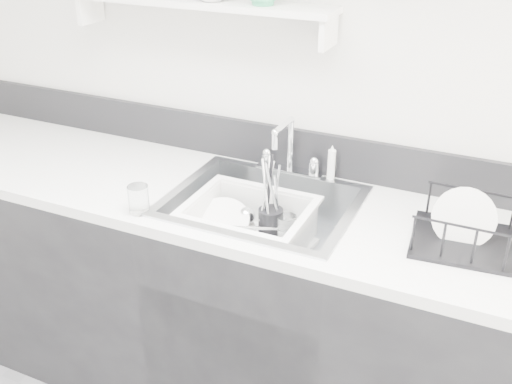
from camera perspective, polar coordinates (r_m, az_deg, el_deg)
The scene contains 15 objects.
room_shell at distance 1.14m, azimuth -16.78°, elevation 15.94°, with size 3.50×3.00×2.60m.
counter_run at distance 2.30m, azimuth 0.53°, elevation -11.06°, with size 3.20×0.62×0.92m.
backsplash at distance 2.26m, azimuth 3.70°, elevation 4.12°, with size 3.20×0.02×0.16m, color black.
sink at distance 2.09m, azimuth 0.57°, elevation -3.08°, with size 0.64×0.52×0.20m, color silver, non-canonical shape.
faucet at distance 2.23m, azimuth 3.19°, elevation 3.17°, with size 0.26×0.18×0.23m.
side_sprayer at distance 2.18m, azimuth 7.20°, elevation 2.76°, with size 0.03×0.03×0.14m, color white.
wall_shelf at distance 2.20m, azimuth -5.47°, elevation 17.33°, with size 1.00×0.16×0.12m.
wash_tub at distance 2.07m, azimuth -0.69°, elevation -3.27°, with size 0.42×0.34×0.16m, color white, non-canonical shape.
plate_stack at distance 2.14m, azimuth -3.21°, elevation -3.49°, with size 0.26×0.25×0.10m.
utensil_cup at distance 2.11m, azimuth 1.40°, elevation -2.79°, with size 0.09×0.09×0.29m.
ladle at distance 2.11m, azimuth -0.44°, elevation -3.59°, with size 0.26×0.09×0.08m, color silver, non-canonical shape.
tumbler_in_tub at distance 2.10m, azimuth 2.92°, elevation -3.51°, with size 0.07×0.07×0.10m, color white.
tumbler_counter at distance 2.00m, azimuth -11.11°, elevation -0.69°, with size 0.07×0.07×0.10m, color white.
dish_rack at distance 1.89m, azimuth 20.50°, elevation -3.12°, with size 0.38×0.28×0.13m, color black, non-canonical shape.
bowl_small at distance 2.04m, azimuth 1.60°, elevation -5.53°, with size 0.10×0.10×0.03m, color white.
Camera 1 is at (0.74, -0.46, 1.89)m, focal length 42.00 mm.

